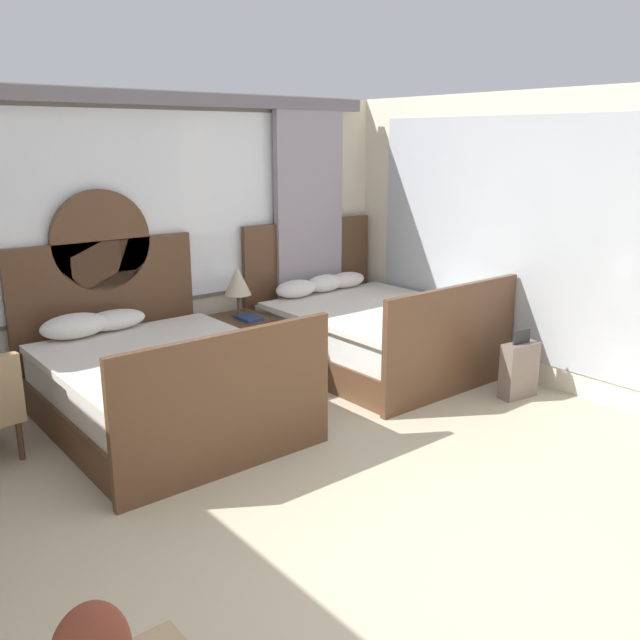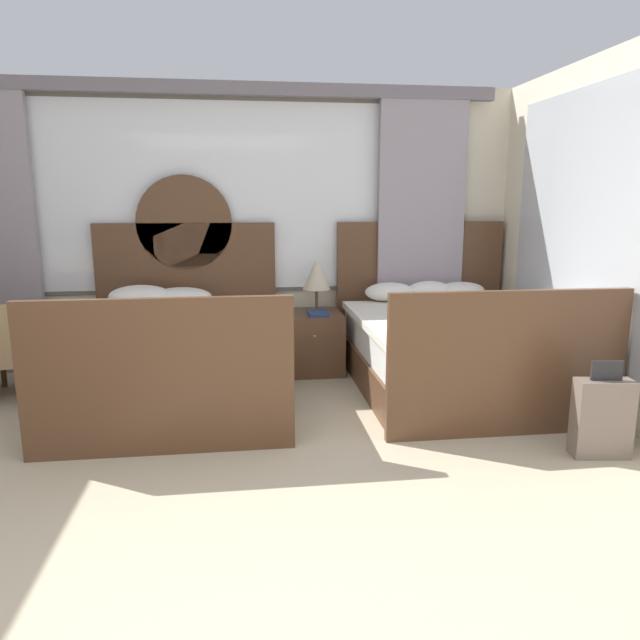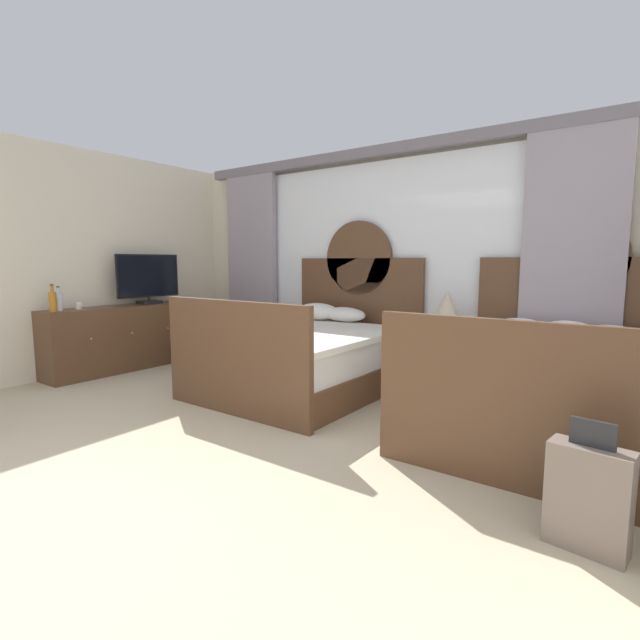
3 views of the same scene
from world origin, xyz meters
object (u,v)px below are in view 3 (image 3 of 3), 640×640
at_px(suitcase_on_floor, 588,497).
at_px(bed_near_mirror, 547,388).
at_px(book_on_nightstand, 438,339).
at_px(tv_flatscreen, 149,278).
at_px(table_lamp_on_nightstand, 447,305).
at_px(dresser_minibar, 122,338).
at_px(bed_near_window, 309,353).
at_px(bottle_water_clear, 59,301).
at_px(cup_on_dresser, 79,306).
at_px(nightstand_between_beds, 436,366).
at_px(armchair_by_window_left, 234,334).
at_px(armchair_by_window_centre, 208,331).
at_px(bottle_liquor_amber, 53,301).

bearing_deg(suitcase_on_floor, bed_near_mirror, 106.88).
distance_m(book_on_nightstand, tv_flatscreen, 3.78).
distance_m(table_lamp_on_nightstand, dresser_minibar, 3.99).
bearing_deg(bed_near_window, bottle_water_clear, -149.73).
xyz_separation_m(bed_near_window, book_on_nightstand, (1.23, 0.52, 0.20)).
bearing_deg(cup_on_dresser, nightstand_between_beds, 26.82).
relative_size(armchair_by_window_left, suitcase_on_floor, 1.29).
xyz_separation_m(armchair_by_window_left, suitcase_on_floor, (4.14, -1.69, -0.18)).
bearing_deg(bed_near_mirror, nightstand_between_beds, 151.17).
distance_m(bed_near_mirror, book_on_nightstand, 1.24).
distance_m(dresser_minibar, armchair_by_window_left, 1.40).
bearing_deg(nightstand_between_beds, dresser_minibar, -160.00).
relative_size(bed_near_mirror, book_on_nightstand, 8.27).
height_order(bottle_water_clear, suitcase_on_floor, bottle_water_clear).
distance_m(bed_near_window, nightstand_between_beds, 1.34).
bearing_deg(cup_on_dresser, tv_flatscreen, 88.40).
xyz_separation_m(table_lamp_on_nightstand, book_on_nightstand, (-0.01, -0.20, -0.33)).
xyz_separation_m(bottle_water_clear, cup_on_dresser, (-0.02, 0.23, -0.07)).
xyz_separation_m(book_on_nightstand, cup_on_dresser, (-3.68, -1.72, 0.27)).
distance_m(book_on_nightstand, armchair_by_window_centre, 3.09).
xyz_separation_m(book_on_nightstand, dresser_minibar, (-3.68, -1.20, -0.18)).
relative_size(nightstand_between_beds, armchair_by_window_left, 0.74).
relative_size(dresser_minibar, tv_flatscreen, 2.10).
distance_m(nightstand_between_beds, armchair_by_window_left, 2.57).
bearing_deg(dresser_minibar, bed_near_window, 15.44).
relative_size(bed_near_window, tv_flatscreen, 2.40).
bearing_deg(tv_flatscreen, cup_on_dresser, -91.60).
relative_size(book_on_nightstand, bottle_water_clear, 0.94).
height_order(nightstand_between_beds, armchair_by_window_left, armchair_by_window_left).
bearing_deg(armchair_by_window_centre, bottle_liquor_amber, -107.41).
bearing_deg(book_on_nightstand, bottle_water_clear, -152.02).
relative_size(nightstand_between_beds, tv_flatscreen, 0.68).
height_order(bottle_water_clear, cup_on_dresser, bottle_water_clear).
xyz_separation_m(bed_near_mirror, table_lamp_on_nightstand, (-1.10, 0.73, 0.53)).
bearing_deg(nightstand_between_beds, bottle_liquor_amber, -148.67).
xyz_separation_m(dresser_minibar, suitcase_on_floor, (5.25, -0.82, -0.15)).
bearing_deg(table_lamp_on_nightstand, book_on_nightstand, -93.50).
xyz_separation_m(cup_on_dresser, armchair_by_window_centre, (0.62, 1.38, -0.41)).
relative_size(cup_on_dresser, armchair_by_window_centre, 0.13).
bearing_deg(armchair_by_window_left, cup_on_dresser, -128.72).
relative_size(dresser_minibar, armchair_by_window_centre, 2.29).
height_order(book_on_nightstand, bottle_liquor_amber, bottle_liquor_amber).
distance_m(bed_near_mirror, armchair_by_window_centre, 4.18).
height_order(nightstand_between_beds, bottle_water_clear, bottle_water_clear).
xyz_separation_m(book_on_nightstand, suitcase_on_floor, (1.56, -2.03, -0.33)).
height_order(tv_flatscreen, armchair_by_window_centre, tv_flatscreen).
relative_size(nightstand_between_beds, bottle_water_clear, 2.19).
distance_m(dresser_minibar, bottle_water_clear, 0.90).
bearing_deg(suitcase_on_floor, tv_flatscreen, 166.78).
distance_m(dresser_minibar, tv_flatscreen, 0.84).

